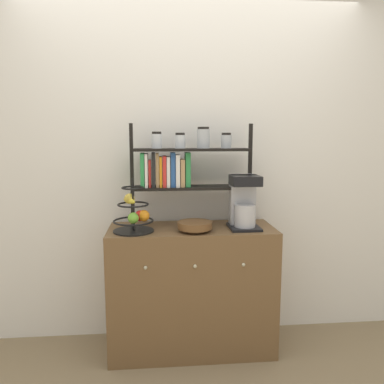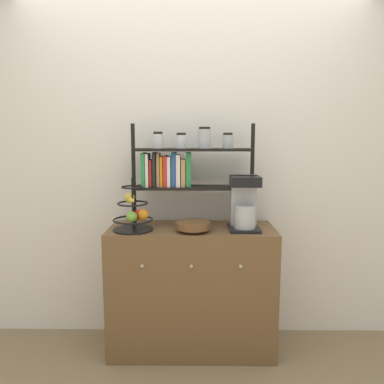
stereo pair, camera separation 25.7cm
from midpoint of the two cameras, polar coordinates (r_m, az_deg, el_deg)
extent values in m
plane|color=#847051|center=(2.76, -2.50, -25.02)|extent=(12.00, 12.00, 0.00)
cube|color=silver|center=(2.82, -3.16, 3.86)|extent=(7.00, 0.05, 2.60)
cube|color=brown|center=(2.76, -2.80, -14.56)|extent=(1.15, 0.46, 0.89)
sphere|color=#B2AD8C|center=(2.45, -10.16, -11.35)|extent=(0.02, 0.02, 0.02)
sphere|color=#B2AD8C|center=(2.45, -2.60, -11.29)|extent=(0.02, 0.02, 0.02)
sphere|color=#B2AD8C|center=(2.48, 4.87, -11.03)|extent=(0.02, 0.02, 0.02)
cube|color=black|center=(2.60, 5.11, -5.38)|extent=(0.21, 0.24, 0.02)
cube|color=#B7B7BC|center=(2.63, 4.90, -1.13)|extent=(0.17, 0.10, 0.35)
cylinder|color=#B7B7BC|center=(2.56, 5.22, -3.61)|extent=(0.14, 0.14, 0.15)
cube|color=black|center=(2.53, 5.26, 1.75)|extent=(0.20, 0.19, 0.07)
cylinder|color=black|center=(2.56, -11.77, -5.85)|extent=(0.27, 0.27, 0.01)
cylinder|color=black|center=(2.52, -11.88, -1.90)|extent=(0.01, 0.01, 0.35)
torus|color=black|center=(2.54, -11.81, -4.37)|extent=(0.27, 0.27, 0.01)
torus|color=black|center=(2.52, -11.88, -1.90)|extent=(0.21, 0.21, 0.01)
torus|color=black|center=(2.50, -11.96, 0.62)|extent=(0.15, 0.15, 0.01)
sphere|color=red|center=(2.52, -10.83, -3.61)|extent=(0.07, 0.07, 0.07)
sphere|color=#6BAD33|center=(2.46, -11.92, -3.92)|extent=(0.07, 0.07, 0.07)
sphere|color=orange|center=(2.51, -10.27, -3.61)|extent=(0.08, 0.08, 0.08)
ellipsoid|color=yellow|center=(2.54, -12.41, -1.33)|extent=(0.11, 0.15, 0.04)
sphere|color=gold|center=(2.54, -12.39, -1.03)|extent=(0.07, 0.07, 0.07)
cylinder|color=brown|center=(2.51, -2.51, -5.82)|extent=(0.13, 0.13, 0.02)
cylinder|color=brown|center=(2.50, -2.52, -5.09)|extent=(0.23, 0.23, 0.05)
cube|color=black|center=(2.64, -11.89, 2.41)|extent=(0.02, 0.02, 0.72)
cube|color=black|center=(2.68, 6.10, 2.61)|extent=(0.02, 0.02, 0.72)
cube|color=black|center=(2.64, -2.82, 0.67)|extent=(0.81, 0.20, 0.02)
cube|color=black|center=(2.61, -2.87, 6.46)|extent=(0.81, 0.20, 0.02)
cube|color=#2D8C47|center=(2.63, -10.33, 3.31)|extent=(0.03, 0.16, 0.23)
cube|color=white|center=(2.63, -9.75, 3.27)|extent=(0.02, 0.16, 0.23)
cube|color=red|center=(2.63, -9.23, 2.81)|extent=(0.02, 0.12, 0.19)
cube|color=black|center=(2.63, -8.69, 3.37)|extent=(0.02, 0.14, 0.24)
cube|color=tan|center=(2.62, -8.11, 3.33)|extent=(0.02, 0.12, 0.23)
cube|color=orange|center=(2.62, -7.59, 3.08)|extent=(0.02, 0.13, 0.21)
cube|color=red|center=(2.62, -7.03, 3.13)|extent=(0.02, 0.15, 0.21)
cube|color=white|center=(2.62, -6.46, 3.09)|extent=(0.02, 0.15, 0.21)
cube|color=#2D599E|center=(2.62, -5.75, 3.41)|extent=(0.03, 0.12, 0.24)
cube|color=white|center=(2.62, -5.04, 3.25)|extent=(0.03, 0.16, 0.22)
cube|color=tan|center=(2.62, -4.30, 2.92)|extent=(0.03, 0.14, 0.19)
cube|color=#2D8C47|center=(2.62, -3.49, 3.44)|extent=(0.03, 0.12, 0.24)
cylinder|color=silver|center=(2.61, -8.24, 7.66)|extent=(0.07, 0.07, 0.10)
cylinder|color=black|center=(2.61, -8.26, 8.92)|extent=(0.06, 0.06, 0.02)
cylinder|color=silver|center=(2.61, -4.66, 7.64)|extent=(0.07, 0.07, 0.09)
cylinder|color=black|center=(2.61, -4.68, 8.82)|extent=(0.06, 0.06, 0.02)
cylinder|color=#ADB2B7|center=(2.62, -1.09, 8.11)|extent=(0.09, 0.09, 0.13)
cylinder|color=black|center=(2.62, -1.10, 9.72)|extent=(0.08, 0.08, 0.02)
cylinder|color=#ADB2B7|center=(2.64, 2.45, 7.67)|extent=(0.07, 0.07, 0.09)
cylinder|color=black|center=(2.64, 2.45, 8.84)|extent=(0.07, 0.07, 0.02)
camera|label=1|loc=(0.13, -92.86, -0.42)|focal=35.00mm
camera|label=2|loc=(0.13, 87.14, 0.42)|focal=35.00mm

